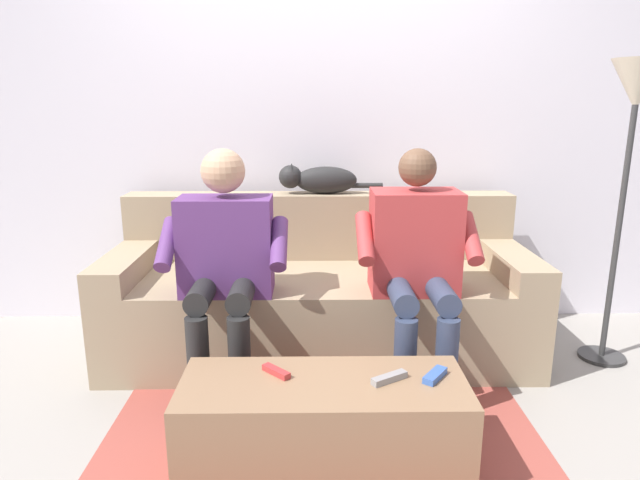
{
  "coord_description": "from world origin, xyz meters",
  "views": [
    {
      "loc": [
        0.04,
        2.74,
        1.35
      ],
      "look_at": [
        0.0,
        -0.03,
        0.66
      ],
      "focal_mm": 30.94,
      "sensor_mm": 36.0,
      "label": 1
    }
  ],
  "objects_px": {
    "coffee_table": "(324,425)",
    "remote_red": "(276,371)",
    "couch": "(320,297)",
    "person_right_seated": "(225,256)",
    "cat_on_backrest": "(318,179)",
    "remote_blue": "(435,375)",
    "person_left_seated": "(416,255)",
    "remote_gray": "(389,378)",
    "floor_lamp": "(634,113)"
  },
  "relations": [
    {
      "from": "coffee_table",
      "to": "person_right_seated",
      "type": "bearing_deg",
      "value": -54.89
    },
    {
      "from": "person_right_seated",
      "to": "remote_blue",
      "type": "xyz_separation_m",
      "value": [
        -0.86,
        0.62,
        -0.29
      ]
    },
    {
      "from": "remote_red",
      "to": "floor_lamp",
      "type": "bearing_deg",
      "value": -109.33
    },
    {
      "from": "floor_lamp",
      "to": "remote_red",
      "type": "bearing_deg",
      "value": 26.02
    },
    {
      "from": "person_left_seated",
      "to": "floor_lamp",
      "type": "bearing_deg",
      "value": -167.14
    },
    {
      "from": "person_left_seated",
      "to": "remote_gray",
      "type": "relative_size",
      "value": 7.81
    },
    {
      "from": "person_left_seated",
      "to": "remote_red",
      "type": "distance_m",
      "value": 0.91
    },
    {
      "from": "person_left_seated",
      "to": "person_right_seated",
      "type": "xyz_separation_m",
      "value": [
        0.9,
        0.01,
        0.0
      ]
    },
    {
      "from": "cat_on_backrest",
      "to": "remote_red",
      "type": "bearing_deg",
      "value": 82.37
    },
    {
      "from": "remote_red",
      "to": "remote_blue",
      "type": "height_order",
      "value": "remote_blue"
    },
    {
      "from": "couch",
      "to": "person_left_seated",
      "type": "height_order",
      "value": "person_left_seated"
    },
    {
      "from": "coffee_table",
      "to": "cat_on_backrest",
      "type": "xyz_separation_m",
      "value": [
        0.01,
        -1.33,
        0.74
      ]
    },
    {
      "from": "person_left_seated",
      "to": "remote_red",
      "type": "bearing_deg",
      "value": 43.14
    },
    {
      "from": "remote_blue",
      "to": "person_left_seated",
      "type": "bearing_deg",
      "value": 33.47
    },
    {
      "from": "cat_on_backrest",
      "to": "remote_red",
      "type": "distance_m",
      "value": 1.4
    },
    {
      "from": "person_left_seated",
      "to": "remote_red",
      "type": "relative_size",
      "value": 8.95
    },
    {
      "from": "couch",
      "to": "person_right_seated",
      "type": "bearing_deg",
      "value": 42.99
    },
    {
      "from": "cat_on_backrest",
      "to": "remote_blue",
      "type": "height_order",
      "value": "cat_on_backrest"
    },
    {
      "from": "person_right_seated",
      "to": "floor_lamp",
      "type": "height_order",
      "value": "floor_lamp"
    },
    {
      "from": "remote_blue",
      "to": "coffee_table",
      "type": "bearing_deg",
      "value": 129.3
    },
    {
      "from": "remote_red",
      "to": "floor_lamp",
      "type": "relative_size",
      "value": 0.08
    },
    {
      "from": "couch",
      "to": "coffee_table",
      "type": "bearing_deg",
      "value": 90.0
    },
    {
      "from": "couch",
      "to": "person_right_seated",
      "type": "relative_size",
      "value": 1.95
    },
    {
      "from": "remote_red",
      "to": "remote_blue",
      "type": "distance_m",
      "value": 0.59
    },
    {
      "from": "couch",
      "to": "cat_on_backrest",
      "type": "xyz_separation_m",
      "value": [
        0.01,
        -0.28,
        0.62
      ]
    },
    {
      "from": "person_left_seated",
      "to": "cat_on_backrest",
      "type": "relative_size",
      "value": 1.91
    },
    {
      "from": "remote_gray",
      "to": "person_right_seated",
      "type": "bearing_deg",
      "value": -73.96
    },
    {
      "from": "floor_lamp",
      "to": "remote_blue",
      "type": "bearing_deg",
      "value": 38.1
    },
    {
      "from": "cat_on_backrest",
      "to": "remote_red",
      "type": "height_order",
      "value": "cat_on_backrest"
    },
    {
      "from": "coffee_table",
      "to": "cat_on_backrest",
      "type": "height_order",
      "value": "cat_on_backrest"
    },
    {
      "from": "cat_on_backrest",
      "to": "remote_blue",
      "type": "relative_size",
      "value": 4.62
    },
    {
      "from": "floor_lamp",
      "to": "person_left_seated",
      "type": "bearing_deg",
      "value": 12.86
    },
    {
      "from": "person_right_seated",
      "to": "cat_on_backrest",
      "type": "height_order",
      "value": "person_right_seated"
    },
    {
      "from": "coffee_table",
      "to": "remote_blue",
      "type": "bearing_deg",
      "value": -177.32
    },
    {
      "from": "person_right_seated",
      "to": "remote_red",
      "type": "distance_m",
      "value": 0.7
    },
    {
      "from": "person_right_seated",
      "to": "remote_gray",
      "type": "bearing_deg",
      "value": 137.32
    },
    {
      "from": "couch",
      "to": "floor_lamp",
      "type": "height_order",
      "value": "floor_lamp"
    },
    {
      "from": "person_left_seated",
      "to": "remote_red",
      "type": "height_order",
      "value": "person_left_seated"
    },
    {
      "from": "coffee_table",
      "to": "floor_lamp",
      "type": "relative_size",
      "value": 0.68
    },
    {
      "from": "couch",
      "to": "floor_lamp",
      "type": "bearing_deg",
      "value": 174.0
    },
    {
      "from": "cat_on_backrest",
      "to": "floor_lamp",
      "type": "relative_size",
      "value": 0.39
    },
    {
      "from": "person_left_seated",
      "to": "remote_gray",
      "type": "xyz_separation_m",
      "value": [
        0.21,
        0.65,
        -0.29
      ]
    },
    {
      "from": "remote_blue",
      "to": "cat_on_backrest",
      "type": "bearing_deg",
      "value": 54.4
    },
    {
      "from": "couch",
      "to": "floor_lamp",
      "type": "relative_size",
      "value": 1.44
    },
    {
      "from": "person_right_seated",
      "to": "cat_on_backrest",
      "type": "bearing_deg",
      "value": -122.4
    },
    {
      "from": "remote_gray",
      "to": "remote_red",
      "type": "bearing_deg",
      "value": -39.34
    },
    {
      "from": "couch",
      "to": "cat_on_backrest",
      "type": "relative_size",
      "value": 3.72
    },
    {
      "from": "coffee_table",
      "to": "remote_red",
      "type": "bearing_deg",
      "value": -18.89
    },
    {
      "from": "floor_lamp",
      "to": "cat_on_backrest",
      "type": "bearing_deg",
      "value": -15.89
    },
    {
      "from": "person_left_seated",
      "to": "remote_gray",
      "type": "height_order",
      "value": "person_left_seated"
    }
  ]
}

